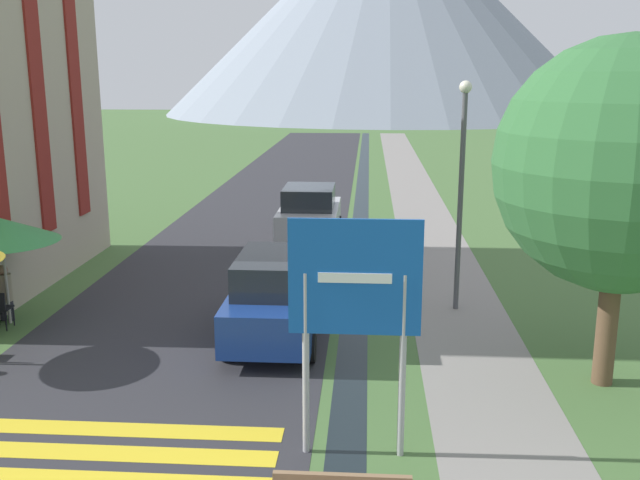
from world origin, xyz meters
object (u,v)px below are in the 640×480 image
Objects in this scene: road_sign at (355,301)px; person_seated_near at (5,290)px; parked_car_far at (309,214)px; cafe_umbrella_middle_green at (1,230)px; parked_car_near at (276,296)px; streetlamp at (461,178)px; tree_by_path at (623,166)px.

person_seated_near is (-7.84, 5.21, -1.62)m from road_sign.
parked_car_far is 10.32m from cafe_umbrella_middle_green.
cafe_umbrella_middle_green is at bearing 175.51° from parked_car_near.
streetlamp reaches higher than person_seated_near.
parked_car_near and parked_car_far have the same top height.
cafe_umbrella_middle_green is at bearing 146.80° from road_sign.
road_sign is at bearing -33.57° from person_seated_near.
person_seated_near is at bearing -126.81° from parked_car_far.
parked_car_near is at bearing 110.42° from road_sign.
cafe_umbrella_middle_green is at bearing -48.80° from person_seated_near.
streetlamp is at bearing 9.57° from cafe_umbrella_middle_green.
parked_car_near is 6.18m from person_seated_near.
streetlamp reaches higher than parked_car_far.
parked_car_far is 0.73× the size of streetlamp.
road_sign is 0.58× the size of tree_by_path.
parked_car_near is 0.80× the size of streetlamp.
parked_car_near is (-1.70, 4.56, -1.42)m from road_sign.
parked_car_far is at bearing 54.43° from cafe_umbrella_middle_green.
road_sign is 5.07m from parked_car_near.
person_seated_near is at bearing 168.57° from tree_by_path.
parked_car_far is 10.20m from person_seated_near.
tree_by_path is at bearing -60.10° from parked_car_far.
parked_car_far is (-0.03, 8.81, 0.00)m from parked_car_near.
parked_car_near is at bearing -5.96° from person_seated_near.
tree_by_path reaches higher than person_seated_near.
streetlamp is (2.26, 6.71, 0.77)m from road_sign.
cafe_umbrella_middle_green reaches higher than parked_car_far.
cafe_umbrella_middle_green is 1.42m from person_seated_near.
tree_by_path is at bearing -10.79° from cafe_umbrella_middle_green.
road_sign reaches higher than person_seated_near.
cafe_umbrella_middle_green is 1.91× the size of person_seated_near.
streetlamp reaches higher than cafe_umbrella_middle_green.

